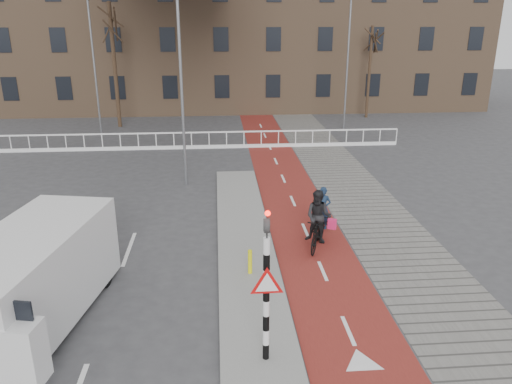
{
  "coord_description": "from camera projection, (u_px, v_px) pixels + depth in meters",
  "views": [
    {
      "loc": [
        -1.53,
        -11.02,
        7.16
      ],
      "look_at": [
        -0.26,
        5.0,
        1.5
      ],
      "focal_mm": 35.0,
      "sensor_mm": 36.0,
      "label": 1
    }
  ],
  "objects": [
    {
      "name": "bike_lane",
      "position": [
        286.0,
        186.0,
        22.37
      ],
      "size": [
        2.5,
        60.0,
        0.01
      ],
      "primitive_type": "cube",
      "color": "maroon",
      "rests_on": "ground"
    },
    {
      "name": "tree_mid",
      "position": [
        115.0,
        66.0,
        33.05
      ],
      "size": [
        0.26,
        0.26,
        8.11
      ],
      "primitive_type": "cylinder",
      "color": "black",
      "rests_on": "ground"
    },
    {
      "name": "curb_island",
      "position": [
        245.0,
        243.0,
        16.55
      ],
      "size": [
        1.8,
        16.0,
        0.12
      ],
      "primitive_type": "cube",
      "color": "gray",
      "rests_on": "ground"
    },
    {
      "name": "cyclist_far",
      "position": [
        318.0,
        225.0,
        16.04
      ],
      "size": [
        1.22,
        1.91,
        1.99
      ],
      "rotation": [
        0.0,
        0.0,
        -0.41
      ],
      "color": "black",
      "rests_on": "bike_lane"
    },
    {
      "name": "ground",
      "position": [
        281.0,
        311.0,
        12.86
      ],
      "size": [
        120.0,
        120.0,
        0.0
      ],
      "primitive_type": "plane",
      "color": "#38383A",
      "rests_on": "ground"
    },
    {
      "name": "streetlight_right",
      "position": [
        347.0,
        61.0,
        32.24
      ],
      "size": [
        0.12,
        0.12,
        8.86
      ],
      "primitive_type": "cylinder",
      "color": "slate",
      "rests_on": "ground"
    },
    {
      "name": "bollard",
      "position": [
        250.0,
        262.0,
        14.38
      ],
      "size": [
        0.12,
        0.12,
        0.73
      ],
      "primitive_type": "cylinder",
      "color": "yellow",
      "rests_on": "curb_island"
    },
    {
      "name": "sidewalk",
      "position": [
        347.0,
        184.0,
        22.58
      ],
      "size": [
        3.0,
        60.0,
        0.01
      ],
      "primitive_type": "cube",
      "color": "slate",
      "rests_on": "ground"
    },
    {
      "name": "cyclist_near",
      "position": [
        322.0,
        219.0,
        17.16
      ],
      "size": [
        1.18,
        1.7,
        1.72
      ],
      "rotation": [
        0.0,
        0.0,
        -0.43
      ],
      "color": "black",
      "rests_on": "bike_lane"
    },
    {
      "name": "tree_right",
      "position": [
        369.0,
        73.0,
        36.46
      ],
      "size": [
        0.21,
        0.21,
        6.58
      ],
      "primitive_type": "cylinder",
      "color": "black",
      "rests_on": "ground"
    },
    {
      "name": "streetlight_left",
      "position": [
        94.0,
        65.0,
        30.9
      ],
      "size": [
        0.12,
        0.12,
        8.72
      ],
      "primitive_type": "cylinder",
      "color": "slate",
      "rests_on": "ground"
    },
    {
      "name": "streetlight_near",
      "position": [
        181.0,
        87.0,
        21.08
      ],
      "size": [
        0.12,
        0.12,
        8.7
      ],
      "primitive_type": "cylinder",
      "color": "slate",
      "rests_on": "ground"
    },
    {
      "name": "railing",
      "position": [
        156.0,
        144.0,
        28.37
      ],
      "size": [
        28.0,
        0.1,
        0.99
      ],
      "color": "silver",
      "rests_on": "ground"
    },
    {
      "name": "traffic_signal",
      "position": [
        266.0,
        283.0,
        10.25
      ],
      "size": [
        0.8,
        0.8,
        3.68
      ],
      "color": "black",
      "rests_on": "curb_island"
    },
    {
      "name": "van",
      "position": [
        31.0,
        278.0,
        11.98
      ],
      "size": [
        3.18,
        5.76,
        2.34
      ],
      "rotation": [
        0.0,
        0.0,
        -0.19
      ],
      "color": "silver",
      "rests_on": "ground"
    },
    {
      "name": "townhouse_row",
      "position": [
        196.0,
        8.0,
        40.13
      ],
      "size": [
        46.0,
        10.0,
        15.9
      ],
      "color": "#7F6047",
      "rests_on": "ground"
    }
  ]
}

